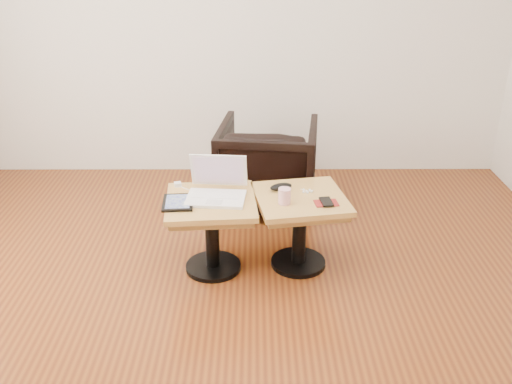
{
  "coord_description": "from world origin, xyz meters",
  "views": [
    {
      "loc": [
        0.1,
        -2.53,
        1.99
      ],
      "look_at": [
        0.11,
        0.59,
        0.54
      ],
      "focal_mm": 40.0,
      "sensor_mm": 36.0,
      "label": 1
    }
  ],
  "objects_px": {
    "side_table_right": "(300,214)",
    "laptop": "(217,189)",
    "armchair": "(268,165)",
    "side_table_left": "(212,217)",
    "striped_cup": "(285,196)"
  },
  "relations": [
    {
      "from": "striped_cup",
      "to": "armchair",
      "type": "xyz_separation_m",
      "value": [
        -0.08,
        0.99,
        -0.2
      ]
    },
    {
      "from": "side_table_left",
      "to": "armchair",
      "type": "xyz_separation_m",
      "value": [
        0.37,
        0.94,
        -0.03
      ]
    },
    {
      "from": "side_table_left",
      "to": "laptop",
      "type": "distance_m",
      "value": 0.18
    },
    {
      "from": "side_table_left",
      "to": "side_table_right",
      "type": "xyz_separation_m",
      "value": [
        0.55,
        0.05,
        0.0
      ]
    },
    {
      "from": "laptop",
      "to": "armchair",
      "type": "distance_m",
      "value": 0.97
    },
    {
      "from": "laptop",
      "to": "armchair",
      "type": "relative_size",
      "value": 0.51
    },
    {
      "from": "armchair",
      "to": "side_table_left",
      "type": "bearing_deg",
      "value": 75.96
    },
    {
      "from": "striped_cup",
      "to": "armchair",
      "type": "distance_m",
      "value": 1.01
    },
    {
      "from": "armchair",
      "to": "laptop",
      "type": "bearing_deg",
      "value": 76.92
    },
    {
      "from": "side_table_right",
      "to": "armchair",
      "type": "bearing_deg",
      "value": 91.75
    },
    {
      "from": "side_table_left",
      "to": "laptop",
      "type": "relative_size",
      "value": 1.55
    },
    {
      "from": "side_table_left",
      "to": "side_table_right",
      "type": "relative_size",
      "value": 0.93
    },
    {
      "from": "laptop",
      "to": "striped_cup",
      "type": "height_order",
      "value": "laptop"
    },
    {
      "from": "side_table_right",
      "to": "laptop",
      "type": "relative_size",
      "value": 1.66
    },
    {
      "from": "side_table_left",
      "to": "striped_cup",
      "type": "xyz_separation_m",
      "value": [
        0.44,
        -0.05,
        0.17
      ]
    }
  ]
}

